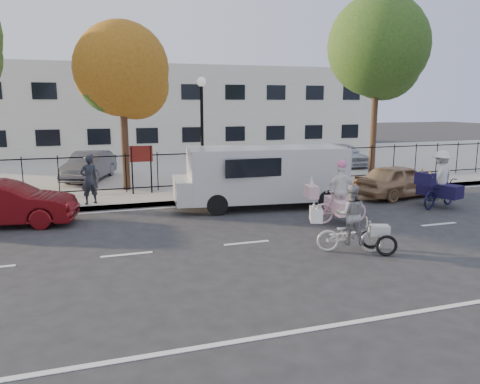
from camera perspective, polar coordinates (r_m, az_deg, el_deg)
name	(u,v)px	position (r m, az deg, el deg)	size (l,w,h in m)	color
ground	(247,243)	(12.04, 0.83, -6.24)	(120.00, 120.00, 0.00)	#333334
road_markings	(247,243)	(12.04, 0.83, -6.22)	(60.00, 9.52, 0.01)	silver
curb	(201,201)	(16.73, -4.79, -1.11)	(60.00, 0.10, 0.15)	#A8A399
sidewalk	(194,196)	(17.73, -5.57, -0.44)	(60.00, 2.20, 0.15)	#A8A399
parking_lot	(159,166)	(26.38, -9.81, 3.19)	(60.00, 15.60, 0.15)	#A8A399
iron_fence	(188,170)	(18.65, -6.36, 2.68)	(58.00, 0.06, 1.50)	black
building	(138,109)	(36.08, -12.33, 9.80)	(34.00, 10.00, 6.00)	silver
lamppost	(202,114)	(18.18, -4.68, 9.50)	(0.36, 0.36, 4.33)	black
street_sign	(141,160)	(17.91, -11.94, 3.84)	(0.85, 0.06, 1.80)	black
zebra_trike	(350,226)	(11.50, 13.31, -4.08)	(1.89, 1.29, 1.64)	silver
unicorn_bike	(339,200)	(14.05, 12.01, -1.00)	(1.93, 1.36, 1.91)	#F4BAC5
bull_bike	(440,185)	(17.29, 23.15, 0.80)	(2.16, 1.53, 1.95)	black
white_van	(264,174)	(15.91, 2.90, 2.16)	(5.95, 2.53, 2.05)	silver
red_sedan	(4,204)	(15.15, -26.86, -1.28)	(1.39, 3.99, 1.32)	#5E0A0E
gold_sedan	(400,181)	(18.66, 18.89, 1.32)	(1.49, 3.69, 1.26)	tan
pedestrian	(89,179)	(16.53, -17.92, 1.48)	(0.61, 0.40, 1.68)	black
lot_car_c	(89,166)	(21.74, -17.89, 3.08)	(1.34, 3.84, 1.26)	#4C4D53
lot_car_d	(343,154)	(25.99, 12.46, 4.51)	(1.46, 3.62, 1.23)	#B5B7BD
tree_mid	(125,74)	(18.84, -13.79, 13.80)	(3.61, 3.59, 6.57)	#442D1D
tree_east	(380,51)	(22.77, 16.67, 16.13)	(4.51, 4.51, 8.27)	#442D1D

